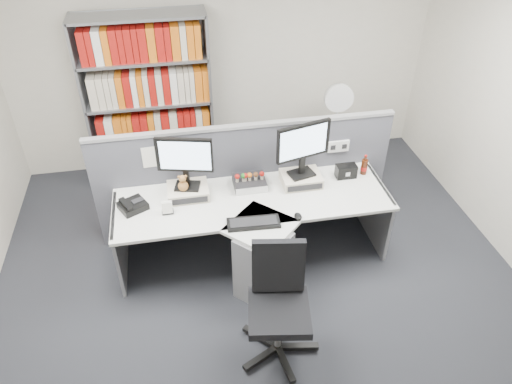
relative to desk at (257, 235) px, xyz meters
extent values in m
plane|color=#2C2E34|center=(0.00, -0.60, -0.46)|extent=(5.50, 5.50, 0.00)
cube|color=beige|center=(0.00, 2.15, 0.89)|extent=(5.00, 0.04, 2.70)
cube|color=white|center=(0.00, -0.60, 2.24)|extent=(5.00, 5.50, 0.04)
cube|color=#51525C|center=(0.00, 0.65, 0.17)|extent=(3.00, 0.05, 1.25)
cube|color=#A5A5AA|center=(0.00, 0.65, 0.80)|extent=(3.00, 0.07, 0.03)
cube|color=white|center=(0.95, 0.62, 0.49)|extent=(0.22, 0.04, 0.12)
cube|color=white|center=(-0.90, 0.63, 0.59)|extent=(0.16, 0.00, 0.22)
cube|color=white|center=(-0.50, 0.63, 0.59)|extent=(0.16, 0.00, 0.22)
cube|color=white|center=(0.70, 0.63, 0.59)|extent=(0.16, 0.00, 0.22)
cube|color=silver|center=(0.00, 0.22, 0.25)|extent=(2.60, 0.80, 0.03)
cube|color=silver|center=(0.00, -0.18, 0.25)|extent=(0.74, 0.74, 0.03)
cube|color=gray|center=(0.00, -0.30, -0.11)|extent=(0.57, 0.57, 0.69)
cube|color=gray|center=(-1.28, 0.22, -0.10)|extent=(0.03, 0.70, 0.72)
cube|color=gray|center=(1.28, 0.22, -0.10)|extent=(0.03, 0.70, 0.72)
cube|color=gray|center=(0.00, 0.58, -0.11)|extent=(2.50, 0.02, 0.45)
cube|color=beige|center=(-0.59, 0.38, 0.31)|extent=(0.38, 0.30, 0.10)
cube|color=black|center=(-0.59, 0.23, 0.31)|extent=(0.34, 0.01, 0.06)
cube|color=beige|center=(0.51, 0.38, 0.31)|extent=(0.38, 0.30, 0.10)
cube|color=black|center=(0.51, 0.23, 0.31)|extent=(0.34, 0.01, 0.06)
cube|color=black|center=(-0.59, 0.38, 0.37)|extent=(0.26, 0.21, 0.02)
cube|color=black|center=(-0.59, 0.38, 0.47)|extent=(0.06, 0.04, 0.18)
cube|color=black|center=(-0.59, 0.38, 0.72)|extent=(0.51, 0.16, 0.34)
cube|color=#BEDAF7|center=(-0.59, 0.37, 0.72)|extent=(0.45, 0.11, 0.29)
cube|color=black|center=(0.51, 0.38, 0.37)|extent=(0.27, 0.23, 0.02)
cube|color=black|center=(0.51, 0.38, 0.47)|extent=(0.06, 0.05, 0.20)
cube|color=black|center=(0.51, 0.38, 0.74)|extent=(0.53, 0.17, 0.36)
cube|color=#BEDAF7|center=(0.50, 0.37, 0.74)|extent=(0.47, 0.13, 0.30)
cube|color=black|center=(0.00, 0.43, 0.30)|extent=(0.31, 0.27, 0.08)
cube|color=silver|center=(0.00, 0.29, 0.30)|extent=(0.31, 0.01, 0.07)
cylinder|color=beige|center=(-0.12, 0.41, 0.36)|extent=(0.03, 0.03, 0.03)
sphere|color=#A5140F|center=(-0.12, 0.41, 0.40)|extent=(0.05, 0.05, 0.05)
cylinder|color=beige|center=(-0.06, 0.41, 0.36)|extent=(0.03, 0.03, 0.03)
sphere|color=#19721E|center=(-0.06, 0.41, 0.40)|extent=(0.05, 0.05, 0.05)
cylinder|color=beige|center=(0.00, 0.41, 0.36)|extent=(0.03, 0.03, 0.03)
sphere|color=orange|center=(0.00, 0.41, 0.40)|extent=(0.05, 0.05, 0.05)
cylinder|color=beige|center=(0.06, 0.41, 0.36)|extent=(0.03, 0.03, 0.03)
sphere|color=#593319|center=(0.06, 0.41, 0.40)|extent=(0.05, 0.05, 0.05)
cylinder|color=beige|center=(0.12, 0.41, 0.36)|extent=(0.03, 0.03, 0.03)
sphere|color=#A5140F|center=(0.12, 0.41, 0.40)|extent=(0.05, 0.05, 0.05)
cylinder|color=beige|center=(-0.04, 0.41, 0.36)|extent=(0.03, 0.03, 0.03)
sphere|color=#A5140F|center=(-0.04, 0.41, 0.40)|extent=(0.05, 0.05, 0.05)
cube|color=black|center=(-0.06, -0.14, 0.28)|extent=(0.47, 0.20, 0.03)
cube|color=black|center=(-0.06, -0.14, 0.29)|extent=(0.42, 0.15, 0.01)
ellipsoid|color=black|center=(0.35, -0.13, 0.28)|extent=(0.07, 0.10, 0.04)
cube|color=black|center=(-1.10, 0.28, 0.30)|extent=(0.30, 0.29, 0.06)
cube|color=black|center=(-1.16, 0.25, 0.34)|extent=(0.13, 0.19, 0.04)
cube|color=black|center=(-1.06, 0.30, 0.33)|extent=(0.12, 0.10, 0.01)
cube|color=black|center=(-0.79, 0.16, 0.27)|extent=(0.10, 0.06, 0.02)
cube|color=white|center=(-0.79, 0.13, 0.34)|extent=(0.09, 0.04, 0.10)
cube|color=white|center=(-0.79, 0.18, 0.34)|extent=(0.09, 0.04, 0.10)
sphere|color=#A16D35|center=(-0.63, 0.34, 0.41)|extent=(0.10, 0.10, 0.10)
sphere|color=#A16D35|center=(-0.63, 0.34, 0.49)|extent=(0.07, 0.07, 0.07)
sphere|color=#A16D35|center=(-0.66, 0.34, 0.52)|extent=(0.03, 0.03, 0.03)
sphere|color=#A16D35|center=(-0.60, 0.34, 0.52)|extent=(0.03, 0.03, 0.03)
cube|color=black|center=(0.98, 0.40, 0.33)|extent=(0.20, 0.11, 0.13)
cylinder|color=#3F190A|center=(1.17, 0.43, 0.34)|extent=(0.06, 0.06, 0.16)
cylinder|color=#A5140F|center=(1.17, 0.43, 0.33)|extent=(0.07, 0.07, 0.04)
cylinder|color=#3F190A|center=(1.17, 0.43, 0.45)|extent=(0.02, 0.02, 0.04)
cylinder|color=#A5140F|center=(1.17, 0.43, 0.47)|extent=(0.03, 0.03, 0.01)
cube|color=gray|center=(-1.59, 1.85, 0.54)|extent=(0.03, 0.40, 2.00)
cube|color=gray|center=(-0.21, 1.85, 0.54)|extent=(0.03, 0.40, 2.00)
cube|color=gray|center=(-0.90, 2.04, 0.54)|extent=(1.40, 0.02, 2.00)
cube|color=gray|center=(-0.90, 1.85, -0.44)|extent=(1.38, 0.40, 0.03)
cube|color=gray|center=(-0.90, 1.85, 0.06)|extent=(1.38, 0.40, 0.03)
cube|color=gray|center=(-0.90, 1.85, 0.56)|extent=(1.38, 0.40, 0.03)
cube|color=gray|center=(-0.90, 1.85, 1.06)|extent=(1.38, 0.40, 0.03)
cube|color=gray|center=(-0.90, 1.85, 1.52)|extent=(1.38, 0.40, 0.03)
cube|color=#A5140F|center=(-0.90, 1.82, -0.24)|extent=(1.24, 0.28, 0.36)
cube|color=orange|center=(-0.90, 1.82, 0.26)|extent=(1.24, 0.28, 0.36)
cube|color=beige|center=(-0.90, 1.82, 0.76)|extent=(1.24, 0.28, 0.36)
cube|color=white|center=(-0.90, 1.82, 1.26)|extent=(1.24, 0.28, 0.36)
cube|color=gray|center=(1.20, 1.40, -0.11)|extent=(0.45, 0.60, 0.70)
cube|color=black|center=(1.20, 1.10, 0.06)|extent=(0.40, 0.02, 0.28)
cube|color=black|center=(1.20, 1.10, -0.26)|extent=(0.40, 0.02, 0.28)
cylinder|color=white|center=(1.20, 1.40, 0.26)|extent=(0.20, 0.20, 0.03)
cylinder|color=white|center=(1.20, 1.40, 0.37)|extent=(0.03, 0.03, 0.20)
cylinder|color=white|center=(1.20, 1.39, 0.64)|extent=(0.33, 0.09, 0.33)
cylinder|color=silver|center=(1.20, 1.41, 0.64)|extent=(0.33, 0.08, 0.33)
cylinder|color=silver|center=(-0.01, -0.95, -0.20)|extent=(0.05, 0.05, 0.42)
cube|color=black|center=(-0.01, -0.95, 0.03)|extent=(0.55, 0.55, 0.07)
cube|color=black|center=(0.03, -0.74, 0.32)|extent=(0.43, 0.18, 0.48)
cube|color=black|center=(0.18, -0.98, -0.41)|extent=(0.32, 0.10, 0.04)
cylinder|color=black|center=(0.30, -1.00, -0.42)|extent=(0.05, 0.05, 0.03)
cube|color=black|center=(0.08, -0.79, -0.41)|extent=(0.19, 0.30, 0.04)
cylinder|color=black|center=(0.14, -0.68, -0.42)|extent=(0.05, 0.05, 0.03)
cube|color=black|center=(-0.14, -0.82, -0.41)|extent=(0.26, 0.26, 0.04)
cylinder|color=black|center=(-0.23, -0.73, -0.42)|extent=(0.05, 0.05, 0.03)
cube|color=black|center=(-0.18, -1.03, -0.41)|extent=(0.30, 0.19, 0.04)
cylinder|color=black|center=(-0.29, -1.09, -0.42)|extent=(0.05, 0.05, 0.03)
cube|color=black|center=(0.02, -1.14, -0.41)|extent=(0.10, 0.32, 0.04)
cylinder|color=black|center=(0.04, -1.26, -0.42)|extent=(0.05, 0.05, 0.03)
camera|label=1|loc=(-0.64, -3.35, 3.05)|focal=34.15mm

